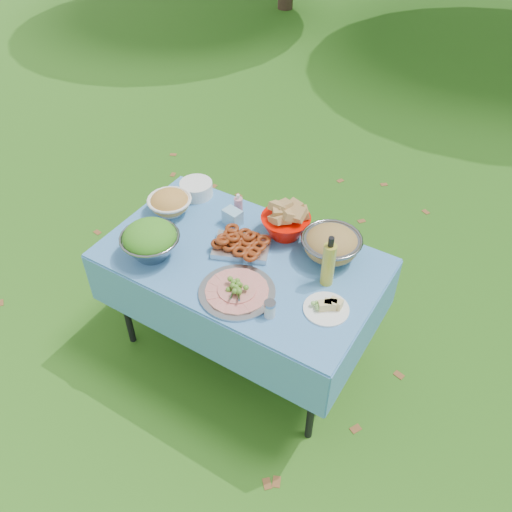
% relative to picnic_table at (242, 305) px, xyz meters
% --- Properties ---
extents(ground, '(80.00, 80.00, 0.00)m').
position_rel_picnic_table_xyz_m(ground, '(0.00, 0.00, -0.38)').
color(ground, '#12390A').
rests_on(ground, ground).
extents(picnic_table, '(1.46, 0.86, 0.76)m').
position_rel_picnic_table_xyz_m(picnic_table, '(0.00, 0.00, 0.00)').
color(picnic_table, '#84D3FE').
rests_on(picnic_table, ground).
extents(salad_bowl, '(0.31, 0.31, 0.20)m').
position_rel_picnic_table_xyz_m(salad_bowl, '(-0.41, -0.23, 0.48)').
color(salad_bowl, gray).
rests_on(salad_bowl, picnic_table).
extents(pasta_bowl_white, '(0.26, 0.26, 0.14)m').
position_rel_picnic_table_xyz_m(pasta_bowl_white, '(-0.55, 0.11, 0.45)').
color(pasta_bowl_white, white).
rests_on(pasta_bowl_white, picnic_table).
extents(plate_stack, '(0.20, 0.20, 0.09)m').
position_rel_picnic_table_xyz_m(plate_stack, '(-0.53, 0.32, 0.42)').
color(plate_stack, white).
rests_on(plate_stack, picnic_table).
extents(wipes_box, '(0.11, 0.09, 0.09)m').
position_rel_picnic_table_xyz_m(wipes_box, '(-0.19, 0.21, 0.43)').
color(wipes_box, '#86BDDE').
rests_on(wipes_box, picnic_table).
extents(sanitizer_bottle, '(0.06, 0.06, 0.14)m').
position_rel_picnic_table_xyz_m(sanitizer_bottle, '(-0.21, 0.29, 0.45)').
color(sanitizer_bottle, '#D08299').
rests_on(sanitizer_bottle, picnic_table).
extents(bread_bowl, '(0.29, 0.29, 0.18)m').
position_rel_picnic_table_xyz_m(bread_bowl, '(0.11, 0.28, 0.47)').
color(bread_bowl, '#EF0C00').
rests_on(bread_bowl, picnic_table).
extents(pasta_bowl_steel, '(0.36, 0.36, 0.17)m').
position_rel_picnic_table_xyz_m(pasta_bowl_steel, '(0.39, 0.25, 0.46)').
color(pasta_bowl_steel, gray).
rests_on(pasta_bowl_steel, picnic_table).
extents(fried_tray, '(0.35, 0.30, 0.07)m').
position_rel_picnic_table_xyz_m(fried_tray, '(-0.03, 0.05, 0.42)').
color(fried_tray, silver).
rests_on(fried_tray, picnic_table).
extents(charcuterie_platter, '(0.46, 0.46, 0.09)m').
position_rel_picnic_table_xyz_m(charcuterie_platter, '(0.12, -0.23, 0.42)').
color(charcuterie_platter, '#A2A3A8').
rests_on(charcuterie_platter, picnic_table).
extents(oil_bottle, '(0.07, 0.07, 0.29)m').
position_rel_picnic_table_xyz_m(oil_bottle, '(0.46, 0.07, 0.53)').
color(oil_bottle, gold).
rests_on(oil_bottle, picnic_table).
extents(cheese_plate, '(0.26, 0.26, 0.06)m').
position_rel_picnic_table_xyz_m(cheese_plate, '(0.55, -0.10, 0.41)').
color(cheese_plate, white).
rests_on(cheese_plate, picnic_table).
extents(shaker, '(0.07, 0.07, 0.09)m').
position_rel_picnic_table_xyz_m(shaker, '(0.33, -0.27, 0.43)').
color(shaker, silver).
rests_on(shaker, picnic_table).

